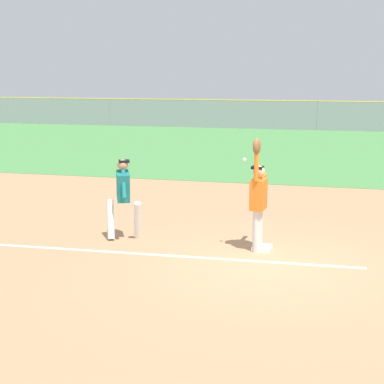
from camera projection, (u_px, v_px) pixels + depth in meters
name	position (u px, v px, depth m)	size (l,w,h in m)	color
ground_plane	(265.00, 265.00, 10.96)	(79.14, 79.14, 0.00)	tan
outfield_grass	(309.00, 149.00, 27.19)	(52.98, 18.16, 0.01)	#4C8C47
chalk_foul_line	(59.00, 248.00, 11.98)	(12.00, 0.10, 0.01)	white
first_base	(262.00, 248.00, 11.90)	(0.38, 0.38, 0.08)	white
fielder	(258.00, 196.00, 11.62)	(0.31, 0.90, 2.28)	silver
runner	(123.00, 193.00, 12.48)	(0.89, 0.81, 1.72)	white
baseball	(245.00, 160.00, 11.48)	(0.07, 0.07, 0.07)	white
outfield_fence	(317.00, 116.00, 35.65)	(53.06, 0.08, 1.78)	#93999E
parked_car_tan	(281.00, 115.00, 39.37)	(4.44, 2.20, 1.25)	tan
parked_car_black	(342.00, 115.00, 38.71)	(4.46, 2.23, 1.25)	black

